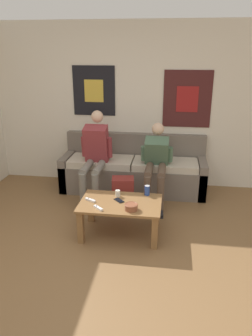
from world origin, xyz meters
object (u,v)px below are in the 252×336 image
person_seated_adult (95,153)px  game_controller_near_left (90,200)px  coffee_table (120,208)px  person_seated_teen (156,161)px  cell_phone (119,200)px  ceramic_bowl (131,207)px  backpack (123,195)px  pillar_candle (118,193)px  drink_can_blue (147,190)px  couch (133,171)px  game_controller_near_right (98,208)px

person_seated_adult → game_controller_near_left: person_seated_adult is taller
coffee_table → person_seated_teen: person_seated_teen is taller
cell_phone → ceramic_bowl: bearing=-50.3°
backpack → ceramic_bowl: ceramic_bowl is taller
backpack → pillar_candle: 0.54m
coffee_table → drink_can_blue: size_ratio=7.81×
backpack → ceramic_bowl: (0.22, -0.82, 0.24)m
coffee_table → person_seated_teen: size_ratio=0.86×
couch → pillar_candle: bearing=-92.5°
drink_can_blue → game_controller_near_right: drink_can_blue is taller
person_seated_adult → cell_phone: 1.12m
game_controller_near_left → cell_phone: size_ratio=1.00×
couch → backpack: bearing=-94.8°
drink_can_blue → couch: bearing=105.3°
couch → game_controller_near_right: size_ratio=17.26×
coffee_table → game_controller_near_right: 0.32m
backpack → drink_can_blue: drink_can_blue is taller
person_seated_adult → game_controller_near_left: bearing=-80.4°
person_seated_teen → ceramic_bowl: person_seated_teen is taller
coffee_table → person_seated_teen: bearing=69.8°
pillar_candle → backpack: bearing=90.9°
person_seated_teen → pillar_candle: person_seated_teen is taller
person_seated_adult → couch: bearing=34.8°
couch → drink_can_blue: couch is taller
backpack → drink_can_blue: (0.36, -0.39, 0.26)m
game_controller_near_right → coffee_table: bearing=42.0°
couch → person_seated_teen: size_ratio=1.99×
person_seated_adult → person_seated_teen: size_ratio=1.14×
cell_phone → person_seated_teen: bearing=67.9°
backpack → game_controller_near_right: 0.89m
drink_can_blue → backpack: bearing=133.0°
cell_phone → game_controller_near_left: bearing=-171.4°
person_seated_adult → backpack: (0.47, -0.35, -0.47)m
drink_can_blue → game_controller_near_right: bearing=-138.8°
ceramic_bowl → drink_can_blue: size_ratio=1.26×
drink_can_blue → game_controller_near_left: (-0.66, -0.27, -0.05)m
coffee_table → cell_phone: 0.10m
ceramic_bowl → pillar_candle: 0.40m
couch → coffee_table: size_ratio=2.32×
couch → backpack: 0.73m
backpack → pillar_candle: bearing=-89.1°
game_controller_near_left → game_controller_near_right: same height
ceramic_bowl → game_controller_near_right: size_ratio=1.20×
coffee_table → game_controller_near_right: game_controller_near_right is taller
ceramic_bowl → game_controller_near_right: bearing=-175.4°
person_seated_teen → ceramic_bowl: (-0.21, -1.17, -0.16)m
person_seated_adult → pillar_candle: size_ratio=14.09×
backpack → game_controller_near_right: (-0.16, -0.85, 0.21)m
person_seated_adult → person_seated_teen: (0.90, -0.01, -0.07)m
person_seated_adult → game_controller_near_right: person_seated_adult is taller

